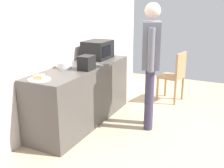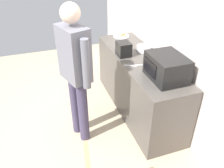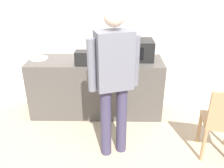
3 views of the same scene
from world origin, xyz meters
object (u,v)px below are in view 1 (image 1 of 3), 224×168
microwave (98,50)px  spoon_utensil (93,64)px  person_standing (151,57)px  fork_utensil (100,65)px  salad_bowl (64,65)px  toaster (86,63)px  wooden_chair (175,74)px  sandwich_plate (39,79)px

microwave → spoon_utensil: microwave is taller
person_standing → fork_utensil: bearing=98.2°
spoon_utensil → fork_utensil: bearing=-101.7°
person_standing → salad_bowl: bearing=113.4°
toaster → fork_utensil: bearing=-5.3°
spoon_utensil → person_standing: person_standing is taller
person_standing → wooden_chair: size_ratio=1.93×
salad_bowl → microwave: bearing=-7.3°
fork_utensil → spoon_utensil: (0.03, 0.14, 0.00)m
salad_bowl → person_standing: 1.25m
sandwich_plate → toaster: size_ratio=1.25×
salad_bowl → toaster: bearing=-82.9°
toaster → person_standing: person_standing is taller
salad_bowl → wooden_chair: salad_bowl is taller
sandwich_plate → wooden_chair: bearing=-24.3°
fork_utensil → spoon_utensil: 0.15m
person_standing → spoon_utensil: bearing=95.1°
fork_utensil → person_standing: person_standing is taller
sandwich_plate → salad_bowl: bearing=8.9°
spoon_utensil → sandwich_plate: bearing=173.2°
salad_bowl → person_standing: person_standing is taller
toaster → wooden_chair: (1.72, -0.86, -0.47)m
microwave → person_standing: bearing=-107.6°
toaster → wooden_chair: bearing=-26.6°
sandwich_plate → fork_utensil: size_ratio=1.61×
person_standing → sandwich_plate: bearing=138.5°
microwave → fork_utensil: 0.54m
sandwich_plate → wooden_chair: 2.71m
salad_bowl → fork_utensil: (0.38, -0.38, -0.04)m
spoon_utensil → person_standing: bearing=-84.9°
toaster → spoon_utensil: bearing=16.8°
sandwich_plate → toaster: toaster is taller
wooden_chair → fork_utensil: bearing=149.0°
sandwich_plate → fork_utensil: 1.09m
toaster → wooden_chair: size_ratio=0.23×
toaster → spoon_utensil: toaster is taller
microwave → wooden_chair: 1.55m
person_standing → toaster: bearing=119.6°
fork_utensil → person_standing: bearing=-81.8°
fork_utensil → wooden_chair: wooden_chair is taller
microwave → toaster: 0.82m
microwave → sandwich_plate: bearing=-180.0°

